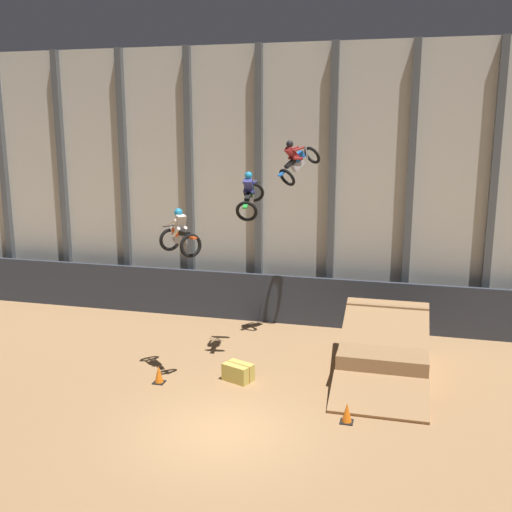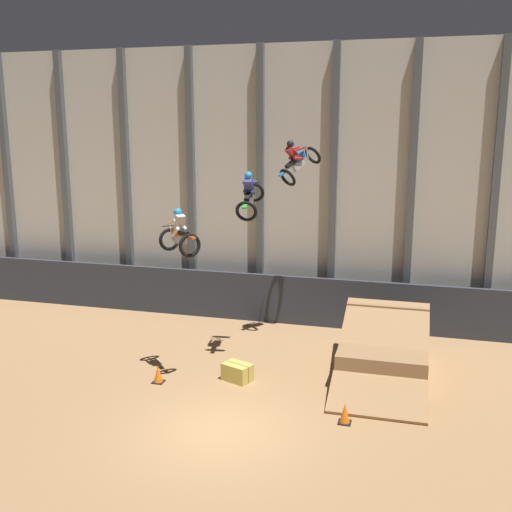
{
  "view_description": "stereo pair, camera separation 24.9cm",
  "coord_description": "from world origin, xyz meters",
  "px_view_note": "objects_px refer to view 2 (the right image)",
  "views": [
    {
      "loc": [
        4.53,
        -13.99,
        8.04
      ],
      "look_at": [
        -0.45,
        5.44,
        3.64
      ],
      "focal_mm": 42.0,
      "sensor_mm": 36.0,
      "label": 1
    },
    {
      "loc": [
        4.77,
        -13.92,
        8.04
      ],
      "look_at": [
        -0.45,
        5.44,
        3.64
      ],
      "focal_mm": 42.0,
      "sensor_mm": 36.0,
      "label": 2
    }
  ],
  "objects_px": {
    "rider_bike_left_air": "(179,235)",
    "rider_bike_center_air": "(250,196)",
    "rider_bike_right_air": "(298,161)",
    "dirt_ramp": "(384,351)",
    "hay_bale_trackside": "(237,372)",
    "traffic_cone_near_ramp": "(158,374)",
    "traffic_cone_arena_edge": "(345,413)"
  },
  "relations": [
    {
      "from": "rider_bike_left_air",
      "to": "traffic_cone_near_ramp",
      "type": "height_order",
      "value": "rider_bike_left_air"
    },
    {
      "from": "rider_bike_right_air",
      "to": "traffic_cone_arena_edge",
      "type": "distance_m",
      "value": 9.35
    },
    {
      "from": "rider_bike_left_air",
      "to": "rider_bike_center_air",
      "type": "relative_size",
      "value": 0.87
    },
    {
      "from": "rider_bike_center_air",
      "to": "traffic_cone_near_ramp",
      "type": "relative_size",
      "value": 3.25
    },
    {
      "from": "rider_bike_center_air",
      "to": "hay_bale_trackside",
      "type": "xyz_separation_m",
      "value": [
        0.13,
        -1.97,
        -5.46
      ]
    },
    {
      "from": "rider_bike_center_air",
      "to": "rider_bike_right_air",
      "type": "height_order",
      "value": "rider_bike_right_air"
    },
    {
      "from": "dirt_ramp",
      "to": "rider_bike_right_air",
      "type": "height_order",
      "value": "rider_bike_right_air"
    },
    {
      "from": "rider_bike_left_air",
      "to": "rider_bike_right_air",
      "type": "relative_size",
      "value": 0.93
    },
    {
      "from": "dirt_ramp",
      "to": "hay_bale_trackside",
      "type": "bearing_deg",
      "value": -155.37
    },
    {
      "from": "rider_bike_left_air",
      "to": "rider_bike_center_air",
      "type": "distance_m",
      "value": 2.94
    },
    {
      "from": "rider_bike_center_air",
      "to": "traffic_cone_near_ramp",
      "type": "bearing_deg",
      "value": -133.63
    },
    {
      "from": "rider_bike_right_air",
      "to": "traffic_cone_arena_edge",
      "type": "height_order",
      "value": "rider_bike_right_air"
    },
    {
      "from": "traffic_cone_near_ramp",
      "to": "hay_bale_trackside",
      "type": "distance_m",
      "value": 2.52
    },
    {
      "from": "rider_bike_left_air",
      "to": "rider_bike_right_air",
      "type": "height_order",
      "value": "rider_bike_right_air"
    },
    {
      "from": "rider_bike_right_air",
      "to": "traffic_cone_near_ramp",
      "type": "height_order",
      "value": "rider_bike_right_air"
    },
    {
      "from": "traffic_cone_near_ramp",
      "to": "hay_bale_trackside",
      "type": "relative_size",
      "value": 0.55
    },
    {
      "from": "traffic_cone_arena_edge",
      "to": "hay_bale_trackside",
      "type": "height_order",
      "value": "traffic_cone_arena_edge"
    },
    {
      "from": "rider_bike_center_air",
      "to": "traffic_cone_arena_edge",
      "type": "relative_size",
      "value": 3.25
    },
    {
      "from": "rider_bike_right_air",
      "to": "hay_bale_trackside",
      "type": "height_order",
      "value": "rider_bike_right_air"
    },
    {
      "from": "rider_bike_right_air",
      "to": "hay_bale_trackside",
      "type": "distance_m",
      "value": 7.83
    },
    {
      "from": "dirt_ramp",
      "to": "rider_bike_center_air",
      "type": "relative_size",
      "value": 2.88
    },
    {
      "from": "rider_bike_left_air",
      "to": "dirt_ramp",
      "type": "bearing_deg",
      "value": -28.64
    },
    {
      "from": "dirt_ramp",
      "to": "rider_bike_center_air",
      "type": "distance_m",
      "value": 6.85
    },
    {
      "from": "dirt_ramp",
      "to": "rider_bike_center_air",
      "type": "bearing_deg",
      "value": -178.95
    },
    {
      "from": "dirt_ramp",
      "to": "traffic_cone_near_ramp",
      "type": "bearing_deg",
      "value": -157.39
    },
    {
      "from": "traffic_cone_near_ramp",
      "to": "dirt_ramp",
      "type": "bearing_deg",
      "value": 22.61
    },
    {
      "from": "rider_bike_center_air",
      "to": "traffic_cone_near_ramp",
      "type": "distance_m",
      "value": 6.53
    },
    {
      "from": "traffic_cone_arena_edge",
      "to": "hay_bale_trackside",
      "type": "relative_size",
      "value": 0.55
    },
    {
      "from": "rider_bike_right_air",
      "to": "rider_bike_left_air",
      "type": "bearing_deg",
      "value": -82.92
    },
    {
      "from": "rider_bike_center_air",
      "to": "dirt_ramp",
      "type": "bearing_deg",
      "value": -3.43
    },
    {
      "from": "rider_bike_left_air",
      "to": "traffic_cone_near_ramp",
      "type": "distance_m",
      "value": 4.51
    },
    {
      "from": "hay_bale_trackside",
      "to": "traffic_cone_near_ramp",
      "type": "bearing_deg",
      "value": -161.32
    }
  ]
}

